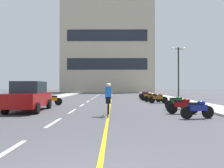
{
  "coord_description": "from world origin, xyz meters",
  "views": [
    {
      "loc": [
        0.51,
        -2.82,
        1.55
      ],
      "look_at": [
        0.39,
        17.34,
        1.73
      ],
      "focal_mm": 33.62,
      "sensor_mm": 36.0,
      "label": 1
    }
  ],
  "objects_px": {
    "motorcycle_2": "(198,109)",
    "motorcycle_5": "(51,99)",
    "motorcycle_4": "(177,102)",
    "motorcycle_3": "(182,105)",
    "parked_car_near": "(30,96)",
    "motorcycle_6": "(158,98)",
    "motorcycle_9": "(147,95)",
    "street_lamp_mid": "(178,62)",
    "motorcycle_10": "(146,94)",
    "motorcycle_8": "(148,96)",
    "motorcycle_7": "(153,97)",
    "cyclist_rider": "(108,99)"
  },
  "relations": [
    {
      "from": "parked_car_near",
      "to": "motorcycle_9",
      "type": "relative_size",
      "value": 2.53
    },
    {
      "from": "street_lamp_mid",
      "to": "parked_car_near",
      "type": "height_order",
      "value": "street_lamp_mid"
    },
    {
      "from": "motorcycle_7",
      "to": "motorcycle_8",
      "type": "relative_size",
      "value": 1.0
    },
    {
      "from": "parked_car_near",
      "to": "motorcycle_2",
      "type": "distance_m",
      "value": 9.59
    },
    {
      "from": "parked_car_near",
      "to": "motorcycle_5",
      "type": "bearing_deg",
      "value": 86.3
    },
    {
      "from": "motorcycle_2",
      "to": "cyclist_rider",
      "type": "xyz_separation_m",
      "value": [
        -4.23,
        0.89,
        0.41
      ]
    },
    {
      "from": "motorcycle_8",
      "to": "motorcycle_5",
      "type": "bearing_deg",
      "value": -146.86
    },
    {
      "from": "motorcycle_3",
      "to": "motorcycle_4",
      "type": "relative_size",
      "value": 1.03
    },
    {
      "from": "motorcycle_2",
      "to": "motorcycle_7",
      "type": "distance_m",
      "value": 10.13
    },
    {
      "from": "motorcycle_2",
      "to": "cyclist_rider",
      "type": "bearing_deg",
      "value": 168.09
    },
    {
      "from": "motorcycle_4",
      "to": "motorcycle_10",
      "type": "bearing_deg",
      "value": 90.54
    },
    {
      "from": "street_lamp_mid",
      "to": "motorcycle_9",
      "type": "relative_size",
      "value": 3.13
    },
    {
      "from": "street_lamp_mid",
      "to": "motorcycle_8",
      "type": "height_order",
      "value": "street_lamp_mid"
    },
    {
      "from": "motorcycle_4",
      "to": "motorcycle_5",
      "type": "height_order",
      "value": "same"
    },
    {
      "from": "motorcycle_5",
      "to": "cyclist_rider",
      "type": "xyz_separation_m",
      "value": [
        4.66,
        -5.69,
        0.41
      ]
    },
    {
      "from": "street_lamp_mid",
      "to": "motorcycle_5",
      "type": "relative_size",
      "value": 3.22
    },
    {
      "from": "parked_car_near",
      "to": "motorcycle_4",
      "type": "bearing_deg",
      "value": 5.52
    },
    {
      "from": "parked_car_near",
      "to": "motorcycle_10",
      "type": "bearing_deg",
      "value": 55.12
    },
    {
      "from": "street_lamp_mid",
      "to": "motorcycle_6",
      "type": "height_order",
      "value": "street_lamp_mid"
    },
    {
      "from": "parked_car_near",
      "to": "cyclist_rider",
      "type": "relative_size",
      "value": 2.43
    },
    {
      "from": "motorcycle_2",
      "to": "motorcycle_4",
      "type": "bearing_deg",
      "value": 87.26
    },
    {
      "from": "street_lamp_mid",
      "to": "motorcycle_6",
      "type": "bearing_deg",
      "value": -136.02
    },
    {
      "from": "motorcycle_6",
      "to": "motorcycle_7",
      "type": "bearing_deg",
      "value": 98.29
    },
    {
      "from": "motorcycle_2",
      "to": "motorcycle_4",
      "type": "relative_size",
      "value": 1.02
    },
    {
      "from": "motorcycle_3",
      "to": "parked_car_near",
      "type": "bearing_deg",
      "value": 171.98
    },
    {
      "from": "motorcycle_2",
      "to": "motorcycle_8",
      "type": "xyz_separation_m",
      "value": [
        -0.29,
        12.19,
        0.0
      ]
    },
    {
      "from": "parked_car_near",
      "to": "motorcycle_7",
      "type": "bearing_deg",
      "value": 38.88
    },
    {
      "from": "motorcycle_3",
      "to": "motorcycle_9",
      "type": "bearing_deg",
      "value": 89.96
    },
    {
      "from": "motorcycle_8",
      "to": "motorcycle_10",
      "type": "relative_size",
      "value": 0.99
    },
    {
      "from": "motorcycle_6",
      "to": "motorcycle_10",
      "type": "height_order",
      "value": "same"
    },
    {
      "from": "motorcycle_8",
      "to": "motorcycle_9",
      "type": "distance_m",
      "value": 1.8
    },
    {
      "from": "parked_car_near",
      "to": "motorcycle_4",
      "type": "distance_m",
      "value": 9.36
    },
    {
      "from": "motorcycle_10",
      "to": "motorcycle_5",
      "type": "bearing_deg",
      "value": -133.2
    },
    {
      "from": "motorcycle_9",
      "to": "motorcycle_8",
      "type": "bearing_deg",
      "value": -94.49
    },
    {
      "from": "motorcycle_9",
      "to": "cyclist_rider",
      "type": "bearing_deg",
      "value": -107.29
    },
    {
      "from": "street_lamp_mid",
      "to": "motorcycle_10",
      "type": "height_order",
      "value": "street_lamp_mid"
    },
    {
      "from": "motorcycle_5",
      "to": "motorcycle_7",
      "type": "relative_size",
      "value": 0.98
    },
    {
      "from": "motorcycle_6",
      "to": "motorcycle_9",
      "type": "distance_m",
      "value": 5.29
    },
    {
      "from": "street_lamp_mid",
      "to": "motorcycle_6",
      "type": "xyz_separation_m",
      "value": [
        -2.57,
        -2.48,
        -3.52
      ]
    },
    {
      "from": "motorcycle_9",
      "to": "cyclist_rider",
      "type": "height_order",
      "value": "cyclist_rider"
    },
    {
      "from": "motorcycle_4",
      "to": "motorcycle_7",
      "type": "bearing_deg",
      "value": 93.45
    },
    {
      "from": "motorcycle_2",
      "to": "motorcycle_4",
      "type": "distance_m",
      "value": 3.84
    },
    {
      "from": "motorcycle_6",
      "to": "motorcycle_8",
      "type": "height_order",
      "value": "same"
    },
    {
      "from": "parked_car_near",
      "to": "motorcycle_2",
      "type": "height_order",
      "value": "parked_car_near"
    },
    {
      "from": "motorcycle_7",
      "to": "motorcycle_9",
      "type": "height_order",
      "value": "same"
    },
    {
      "from": "motorcycle_5",
      "to": "motorcycle_10",
      "type": "distance_m",
      "value": 13.08
    },
    {
      "from": "motorcycle_2",
      "to": "motorcycle_5",
      "type": "bearing_deg",
      "value": 143.46
    },
    {
      "from": "parked_car_near",
      "to": "motorcycle_8",
      "type": "distance_m",
      "value": 12.8
    },
    {
      "from": "motorcycle_3",
      "to": "motorcycle_8",
      "type": "height_order",
      "value": "same"
    },
    {
      "from": "motorcycle_6",
      "to": "motorcycle_9",
      "type": "bearing_deg",
      "value": 91.77
    }
  ]
}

